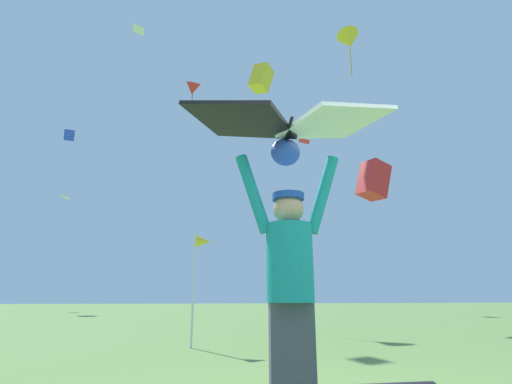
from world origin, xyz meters
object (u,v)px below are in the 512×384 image
(distant_kite_red_low_right, at_px, (304,141))
(distant_kite_blue_low_left, at_px, (69,135))
(distant_kite_white_high_right, at_px, (139,29))
(distant_kite_white_high_left, at_px, (66,197))
(distant_kite_red_mid_left, at_px, (193,89))
(marker_flag, at_px, (201,249))
(kite_flyer_person, at_px, (290,285))
(distant_kite_yellow_overhead_distant, at_px, (349,41))
(distant_kite_red_mid_right, at_px, (373,180))
(held_stunt_kite, at_px, (288,129))
(distant_kite_yellow_far_center, at_px, (261,78))

(distant_kite_red_low_right, relative_size, distant_kite_blue_low_left, 1.04)
(distant_kite_white_high_right, height_order, distant_kite_white_high_left, distant_kite_white_high_right)
(distant_kite_red_low_right, relative_size, distant_kite_red_mid_left, 0.72)
(distant_kite_red_mid_left, relative_size, marker_flag, 0.81)
(kite_flyer_person, distance_m, distant_kite_yellow_overhead_distant, 12.86)
(distant_kite_blue_low_left, bearing_deg, distant_kite_red_mid_right, -54.11)
(kite_flyer_person, xyz_separation_m, held_stunt_kite, (-0.01, -0.06, 1.18))
(distant_kite_blue_low_left, distance_m, marker_flag, 29.59)
(distant_kite_red_mid_right, bearing_deg, held_stunt_kite, -123.53)
(distant_kite_red_low_right, bearing_deg, distant_kite_yellow_overhead_distant, -103.62)
(held_stunt_kite, relative_size, marker_flag, 0.82)
(kite_flyer_person, xyz_separation_m, distant_kite_red_low_right, (8.63, 23.54, 11.85))
(distant_kite_blue_low_left, height_order, distant_kite_white_high_left, distant_kite_blue_low_left)
(distant_kite_yellow_far_center, relative_size, distant_kite_blue_low_left, 1.24)
(held_stunt_kite, distance_m, distant_kite_white_high_left, 32.51)
(distant_kite_yellow_far_center, xyz_separation_m, distant_kite_red_mid_left, (-3.11, 0.42, -0.68))
(held_stunt_kite, height_order, distant_kite_yellow_far_center, distant_kite_yellow_far_center)
(distant_kite_yellow_far_center, distance_m, distant_kite_red_mid_left, 3.21)
(kite_flyer_person, bearing_deg, distant_kite_white_high_right, 102.88)
(distant_kite_blue_low_left, bearing_deg, distant_kite_yellow_far_center, -53.12)
(distant_kite_white_high_right, bearing_deg, distant_kite_red_mid_left, -21.24)
(distant_kite_blue_low_left, xyz_separation_m, marker_flag, (9.85, -25.00, -12.40))
(distant_kite_red_mid_right, relative_size, distant_kite_blue_low_left, 1.18)
(distant_kite_yellow_far_center, height_order, distant_kite_red_mid_left, distant_kite_yellow_far_center)
(distant_kite_yellow_far_center, xyz_separation_m, distant_kite_yellow_overhead_distant, (2.23, -4.46, -0.93))
(distant_kite_red_mid_right, bearing_deg, distant_kite_white_high_right, 145.51)
(kite_flyer_person, xyz_separation_m, distant_kite_yellow_far_center, (2.64, 12.47, 9.75))
(distant_kite_red_mid_right, height_order, distant_kite_blue_low_left, distant_kite_blue_low_left)
(held_stunt_kite, bearing_deg, distant_kite_white_high_left, 108.21)
(distant_kite_white_high_left, bearing_deg, distant_kite_red_mid_right, -55.25)
(held_stunt_kite, xyz_separation_m, distant_kite_red_low_right, (8.64, 23.61, 10.66))
(kite_flyer_person, height_order, distant_kite_red_low_right, distant_kite_red_low_right)
(distant_kite_red_mid_left, bearing_deg, distant_kite_yellow_far_center, -7.65)
(distant_kite_white_high_left, xyz_separation_m, marker_flag, (9.61, -25.58, -7.14))
(distant_kite_yellow_overhead_distant, height_order, distant_kite_red_mid_left, distant_kite_red_mid_left)
(distant_kite_red_low_right, bearing_deg, held_stunt_kite, -110.11)
(distant_kite_red_mid_left, bearing_deg, kite_flyer_person, -87.92)
(distant_kite_red_mid_right, height_order, distant_kite_yellow_far_center, distant_kite_yellow_far_center)
(marker_flag, bearing_deg, distant_kite_red_low_right, 64.71)
(kite_flyer_person, bearing_deg, distant_kite_red_mid_right, 56.31)
(distant_kite_yellow_overhead_distant, height_order, marker_flag, distant_kite_yellow_overhead_distant)
(distant_kite_white_high_right, relative_size, distant_kite_red_mid_left, 0.49)
(held_stunt_kite, relative_size, distant_kite_red_mid_left, 1.01)
(distant_kite_blue_low_left, bearing_deg, distant_kite_white_high_right, -65.86)
(distant_kite_red_low_right, height_order, distant_kite_white_high_left, distant_kite_red_low_right)
(distant_kite_red_mid_left, xyz_separation_m, marker_flag, (0.13, -8.32, -8.27))
(distant_kite_red_low_right, bearing_deg, marker_flag, -115.29)
(distant_kite_red_mid_right, xyz_separation_m, marker_flag, (-5.71, -3.50, -2.81))
(kite_flyer_person, height_order, distant_kite_yellow_far_center, distant_kite_yellow_far_center)
(held_stunt_kite, xyz_separation_m, distant_kite_yellow_overhead_distant, (4.88, 8.07, 7.63))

